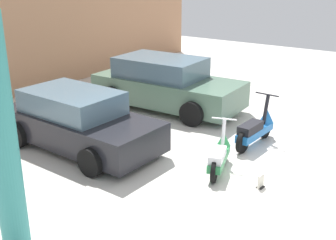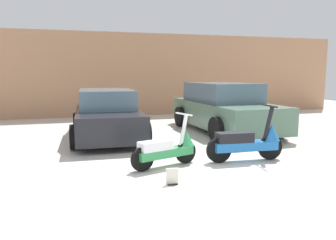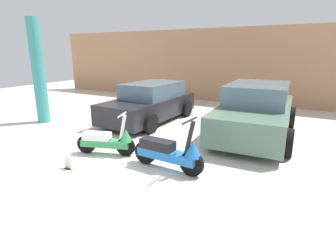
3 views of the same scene
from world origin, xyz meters
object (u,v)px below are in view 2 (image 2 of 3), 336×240
(scooter_front_left, at_px, (168,148))
(car_rear_left, at_px, (107,115))
(car_rear_center, at_px, (224,108))
(scooter_front_right, at_px, (248,141))
(placard_near_left_scooter, at_px, (172,177))

(scooter_front_left, relative_size, car_rear_left, 0.35)
(scooter_front_left, bearing_deg, car_rear_left, 86.28)
(scooter_front_left, distance_m, car_rear_center, 4.18)
(scooter_front_right, relative_size, car_rear_left, 0.41)
(car_rear_center, bearing_deg, scooter_front_left, -42.16)
(scooter_front_right, xyz_separation_m, car_rear_center, (1.02, 3.26, 0.30))
(placard_near_left_scooter, bearing_deg, car_rear_center, 55.64)
(scooter_front_right, height_order, car_rear_left, car_rear_left)
(car_rear_left, height_order, car_rear_center, car_rear_center)
(scooter_front_right, bearing_deg, car_rear_left, 130.88)
(car_rear_left, relative_size, placard_near_left_scooter, 14.85)
(placard_near_left_scooter, bearing_deg, car_rear_left, 98.46)
(car_rear_center, relative_size, placard_near_left_scooter, 16.67)
(scooter_front_right, bearing_deg, scooter_front_left, -178.58)
(car_rear_left, distance_m, car_rear_center, 3.48)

